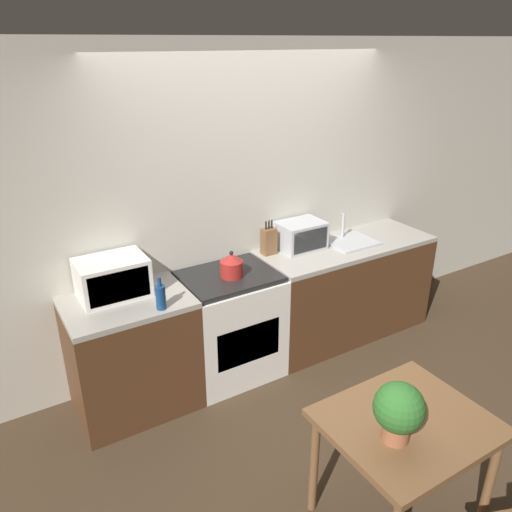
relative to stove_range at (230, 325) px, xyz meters
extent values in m
plane|color=#3D2D1E|center=(0.39, -0.79, -0.45)|extent=(16.00, 16.00, 0.00)
cube|color=beige|center=(0.39, 0.34, 0.85)|extent=(10.00, 0.06, 2.60)
cube|color=#4C2D19|center=(-0.81, 0.00, -0.02)|extent=(0.87, 0.62, 0.86)
cube|color=#9E998E|center=(-0.81, 0.00, 0.43)|extent=(0.87, 0.62, 0.04)
cube|color=#4C2D19|center=(1.20, 0.00, -0.02)|extent=(1.65, 0.62, 0.86)
cube|color=#9E998E|center=(1.20, 0.00, 0.43)|extent=(1.65, 0.62, 0.04)
cube|color=silver|center=(0.00, 0.00, -0.02)|extent=(0.75, 0.62, 0.86)
cube|color=black|center=(0.00, 0.00, 0.43)|extent=(0.72, 0.57, 0.04)
cube|color=black|center=(0.00, -0.30, -0.02)|extent=(0.54, 0.02, 0.32)
cylinder|color=maroon|center=(0.01, -0.04, 0.52)|extent=(0.18, 0.18, 0.13)
cone|color=maroon|center=(0.01, -0.04, 0.61)|extent=(0.17, 0.17, 0.06)
sphere|color=black|center=(0.01, -0.04, 0.65)|extent=(0.03, 0.03, 0.03)
cube|color=silver|center=(-0.86, 0.12, 0.59)|extent=(0.48, 0.34, 0.28)
cube|color=black|center=(-0.86, -0.04, 0.59)|extent=(0.42, 0.01, 0.22)
cylinder|color=navy|center=(-0.64, -0.23, 0.54)|extent=(0.07, 0.07, 0.17)
cylinder|color=navy|center=(-0.64, -0.23, 0.65)|extent=(0.03, 0.03, 0.07)
cube|color=brown|center=(0.48, 0.18, 0.57)|extent=(0.12, 0.09, 0.23)
cylinder|color=black|center=(0.46, 0.18, 0.71)|extent=(0.01, 0.01, 0.07)
cylinder|color=black|center=(0.48, 0.18, 0.71)|extent=(0.01, 0.01, 0.07)
cylinder|color=black|center=(0.51, 0.18, 0.71)|extent=(0.01, 0.01, 0.07)
cube|color=#ADAFB5|center=(0.79, 0.15, 0.57)|extent=(0.39, 0.29, 0.24)
cube|color=black|center=(0.79, 0.01, 0.57)|extent=(0.35, 0.01, 0.19)
cube|color=#ADAFB5|center=(1.25, 0.00, 0.46)|extent=(0.42, 0.36, 0.02)
cylinder|color=#ADAFB5|center=(1.25, 0.13, 0.58)|extent=(0.03, 0.03, 0.22)
cube|color=brown|center=(0.13, -1.74, 0.26)|extent=(0.85, 0.73, 0.04)
cylinder|color=brown|center=(0.50, -2.04, -0.10)|extent=(0.05, 0.05, 0.69)
cylinder|color=brown|center=(-0.24, -1.43, -0.10)|extent=(0.05, 0.05, 0.69)
cylinder|color=brown|center=(0.50, -1.43, -0.10)|extent=(0.05, 0.05, 0.69)
cylinder|color=#9E5B3D|center=(-0.03, -1.80, 0.32)|extent=(0.14, 0.14, 0.09)
sphere|color=#2D6B28|center=(-0.03, -1.80, 0.48)|extent=(0.26, 0.26, 0.26)
camera|label=1|loc=(-1.63, -3.09, 2.13)|focal=35.00mm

